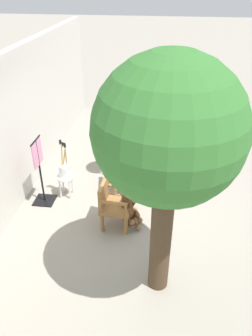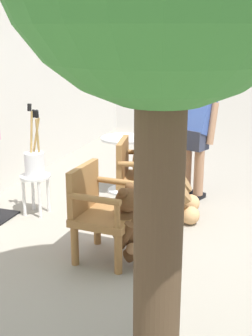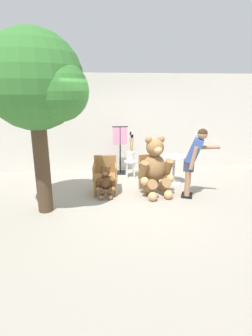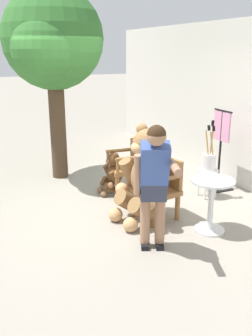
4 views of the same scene
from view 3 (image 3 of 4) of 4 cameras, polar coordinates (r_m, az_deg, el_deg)
ground_plane at (r=5.92m, az=1.11°, el=-6.56°), size 60.00×60.00×0.00m
back_wall at (r=7.89m, az=-1.15°, el=9.79°), size 10.00×0.16×2.80m
wooden_chair_left at (r=6.12m, az=-4.54°, el=-1.21°), size 0.59×0.55×0.86m
wooden_chair_right at (r=6.25m, az=5.59°, el=-0.87°), size 0.64×0.61×0.86m
teddy_bear_large at (r=5.96m, az=6.36°, el=0.27°), size 0.84×0.83×1.35m
teddy_bear_small at (r=5.89m, az=-4.48°, el=-3.03°), size 0.43×0.42×0.72m
person_visitor at (r=5.87m, az=14.52°, el=2.21°), size 0.83×0.47×1.56m
white_stool at (r=7.24m, az=0.95°, el=0.76°), size 0.34×0.34×0.46m
brush_bucket at (r=7.17m, az=0.98°, el=2.85°), size 0.22×0.22×0.80m
round_side_table at (r=6.79m, az=10.39°, el=0.23°), size 0.56×0.56×0.72m
patio_tree at (r=5.02m, az=-18.54°, el=16.83°), size 1.82×1.74×3.35m
clothing_display_stand at (r=7.51m, az=-1.27°, el=4.20°), size 0.44×0.40×1.36m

